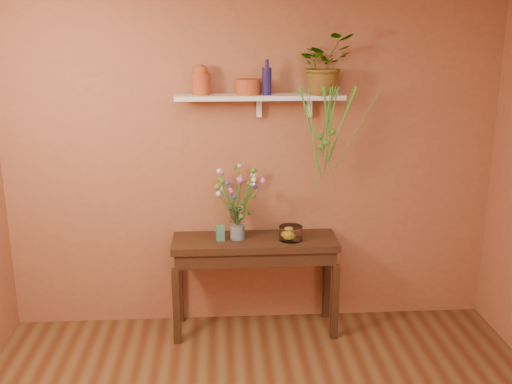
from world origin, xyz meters
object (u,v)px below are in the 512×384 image
blue_bottle (267,80)px  glass_vase (237,226)px  spider_plant (324,64)px  bouquet (239,189)px  sideboard (255,252)px  glass_bowl (291,234)px  terracotta_jug (201,80)px

blue_bottle → glass_vase: 1.17m
spider_plant → bouquet: 1.16m
spider_plant → glass_vase: (-0.67, -0.08, -1.26)m
sideboard → bouquet: size_ratio=2.80×
glass_vase → spider_plant: bearing=6.8°
blue_bottle → glass_bowl: (0.19, -0.12, -1.19)m
spider_plant → bouquet: (-0.66, -0.07, -0.96)m
terracotta_jug → glass_vase: terracotta_jug is taller
spider_plant → glass_bowl: bearing=-152.7°
terracotta_jug → glass_vase: size_ratio=0.93×
bouquet → spider_plant: bearing=6.4°
terracotta_jug → spider_plant: size_ratio=0.50×
sideboard → bouquet: (-0.13, 0.01, 0.53)m
glass_vase → bouquet: bearing=23.8°
sideboard → glass_vase: bearing=176.8°
blue_bottle → glass_bowl: bearing=-32.5°
terracotta_jug → glass_vase: bearing=-19.8°
sideboard → terracotta_jug: 1.43m
glass_vase → sideboard: bearing=-3.2°
spider_plant → glass_vase: size_ratio=1.84×
glass_bowl → spider_plant: bearing=27.3°
glass_vase → bouquet: bouquet is taller
blue_bottle → terracotta_jug: bearing=177.3°
glass_vase → bouquet: size_ratio=0.53×
sideboard → terracotta_jug: (-0.41, 0.10, 1.36)m
glass_vase → bouquet: (0.02, 0.01, 0.31)m
sideboard → blue_bottle: (0.10, 0.08, 1.36)m
blue_bottle → bouquet: (-0.22, -0.07, -0.83)m
glass_vase → glass_bowl: size_ratio=1.34×
glass_vase → glass_bowl: (0.42, -0.05, -0.05)m
terracotta_jug → bouquet: size_ratio=0.49×
terracotta_jug → blue_bottle: 0.50m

